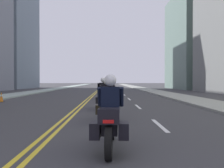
# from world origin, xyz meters

# --- Properties ---
(ground_plane) EXTENTS (264.00, 264.00, 0.00)m
(ground_plane) POSITION_xyz_m (0.00, 48.00, 0.00)
(ground_plane) COLOR #38383B
(sidewalk_left) EXTENTS (2.74, 144.00, 0.12)m
(sidewalk_left) POSITION_xyz_m (-8.04, 48.00, 0.06)
(sidewalk_left) COLOR #95A59B
(sidewalk_left) RESTS_ON ground
(sidewalk_right) EXTENTS (2.74, 144.00, 0.12)m
(sidewalk_right) POSITION_xyz_m (8.04, 48.00, 0.06)
(sidewalk_right) COLOR gray
(sidewalk_right) RESTS_ON ground
(centreline_yellow_inner) EXTENTS (0.12, 132.00, 0.01)m
(centreline_yellow_inner) POSITION_xyz_m (-0.12, 48.00, 0.00)
(centreline_yellow_inner) COLOR yellow
(centreline_yellow_inner) RESTS_ON ground
(centreline_yellow_outer) EXTENTS (0.12, 132.00, 0.01)m
(centreline_yellow_outer) POSITION_xyz_m (0.12, 48.00, 0.00)
(centreline_yellow_outer) COLOR yellow
(centreline_yellow_outer) RESTS_ON ground
(lane_dashes_white) EXTENTS (0.14, 56.40, 0.01)m
(lane_dashes_white) POSITION_xyz_m (3.34, 29.00, 0.00)
(lane_dashes_white) COLOR silver
(lane_dashes_white) RESTS_ON ground
(building_left_2) EXTENTS (6.34, 14.13, 30.52)m
(building_left_2) POSITION_xyz_m (-17.29, 49.60, 15.26)
(building_left_2) COLOR gray
(building_left_2) RESTS_ON ground
(building_right_2) EXTENTS (7.90, 15.18, 17.90)m
(building_right_2) POSITION_xyz_m (18.08, 46.72, 8.95)
(building_right_2) COLOR slate
(building_right_2) RESTS_ON ground
(motorcycle_0) EXTENTS (0.78, 2.25, 1.62)m
(motorcycle_0) POSITION_xyz_m (1.67, 5.07, 0.65)
(motorcycle_0) COLOR black
(motorcycle_0) RESTS_ON ground
(motorcycle_1) EXTENTS (0.78, 2.23, 1.59)m
(motorcycle_1) POSITION_xyz_m (1.59, 8.80, 0.65)
(motorcycle_1) COLOR black
(motorcycle_1) RESTS_ON ground
(motorcycle_2) EXTENTS (0.77, 2.19, 1.66)m
(motorcycle_2) POSITION_xyz_m (1.36, 12.54, 0.66)
(motorcycle_2) COLOR black
(motorcycle_2) RESTS_ON ground
(motorcycle_3) EXTENTS (0.78, 2.27, 1.66)m
(motorcycle_3) POSITION_xyz_m (1.70, 16.81, 0.66)
(motorcycle_3) COLOR black
(motorcycle_3) RESTS_ON ground
(motorcycle_4) EXTENTS (0.77, 2.26, 1.60)m
(motorcycle_4) POSITION_xyz_m (1.23, 20.09, 0.64)
(motorcycle_4) COLOR black
(motorcycle_4) RESTS_ON ground
(motorcycle_5) EXTENTS (0.76, 2.20, 1.65)m
(motorcycle_5) POSITION_xyz_m (1.67, 24.08, 0.66)
(motorcycle_5) COLOR black
(motorcycle_5) RESTS_ON ground
(traffic_cone_0) EXTENTS (0.34, 0.34, 0.71)m
(traffic_cone_0) POSITION_xyz_m (-5.90, 17.24, 0.35)
(traffic_cone_0) COLOR black
(traffic_cone_0) RESTS_ON ground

